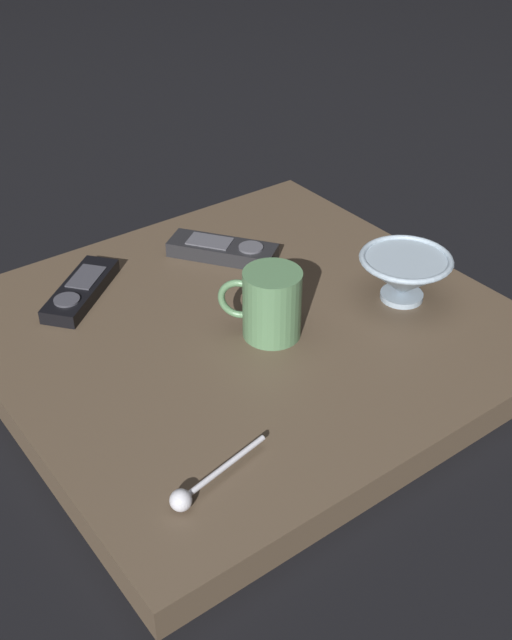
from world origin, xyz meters
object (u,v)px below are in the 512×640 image
(tv_remote_near, at_px, (81,290))
(tv_remote_far, at_px, (223,250))
(coffee_mug, at_px, (270,304))
(cereal_bowl, at_px, (404,275))
(teaspoon, at_px, (193,491))

(tv_remote_near, xyz_separation_m, tv_remote_far, (-0.22, 0.03, 0.00))
(coffee_mug, bearing_deg, cereal_bowl, 167.91)
(cereal_bowl, bearing_deg, coffee_mug, -12.09)
(tv_remote_near, relative_size, tv_remote_far, 0.93)
(tv_remote_near, bearing_deg, teaspoon, 79.19)
(teaspoon, height_order, tv_remote_far, tv_remote_far)
(teaspoon, bearing_deg, tv_remote_near, -100.81)
(cereal_bowl, xyz_separation_m, tv_remote_near, (0.35, -0.27, -0.03))
(teaspoon, height_order, tv_remote_near, same)
(cereal_bowl, distance_m, tv_remote_near, 0.44)
(cereal_bowl, bearing_deg, teaspoon, 17.56)
(teaspoon, relative_size, tv_remote_far, 0.80)
(coffee_mug, height_order, tv_remote_near, coffee_mug)
(coffee_mug, distance_m, tv_remote_near, 0.27)
(coffee_mug, relative_size, tv_remote_far, 0.58)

